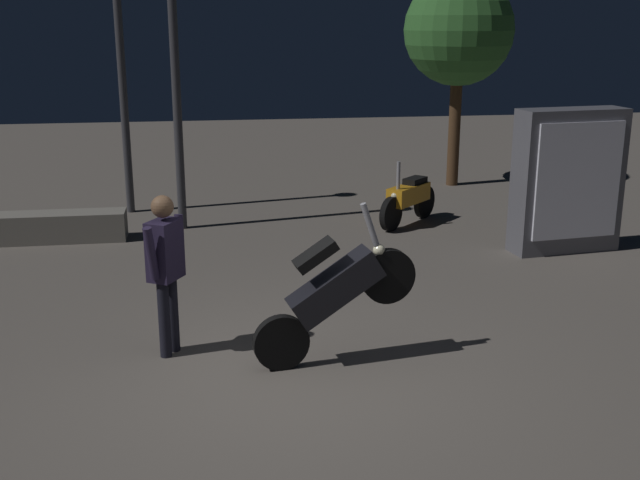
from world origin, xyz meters
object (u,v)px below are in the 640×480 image
Objects in this scene: streetlamp_near at (119,39)px; kiosk_billboard at (568,181)px; motorcycle_black_foreground at (335,293)px; motorcycle_orange_parked_left at (409,198)px; streetlamp_far at (174,47)px; person_rider_beside at (165,261)px.

streetlamp_near is 2.23× the size of kiosk_billboard.
motorcycle_orange_parked_left is at bearing 60.00° from motorcycle_black_foreground.
streetlamp_near is (-2.54, 6.82, 2.26)m from motorcycle_black_foreground.
kiosk_billboard reaches higher than motorcycle_black_foreground.
kiosk_billboard is (4.02, 3.40, 0.31)m from motorcycle_black_foreground.
motorcycle_black_foreground reaches higher than motorcycle_orange_parked_left.
streetlamp_near reaches higher than motorcycle_orange_parked_left.
motorcycle_orange_parked_left is 4.50m from streetlamp_far.
motorcycle_orange_parked_left is 2.71m from kiosk_billboard.
kiosk_billboard reaches higher than motorcycle_orange_parked_left.
person_rider_beside is at bearing -90.41° from streetlamp_far.
person_rider_beside reaches higher than motorcycle_orange_parked_left.
motorcycle_black_foreground is 5.68m from motorcycle_orange_parked_left.
motorcycle_orange_parked_left is 0.59× the size of kiosk_billboard.
motorcycle_black_foreground is at bearing -69.54° from streetlamp_near.
motorcycle_black_foreground is 0.79× the size of kiosk_billboard.
kiosk_billboard reaches higher than person_rider_beside.
person_rider_beside is 6.72m from streetlamp_near.
motorcycle_orange_parked_left is 0.28× the size of streetlamp_far.
motorcycle_orange_parked_left is (2.14, 5.25, -0.31)m from motorcycle_black_foreground.
streetlamp_near is at bearing 102.64° from motorcycle_black_foreground.
streetlamp_far reaches higher than motorcycle_orange_parked_left.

